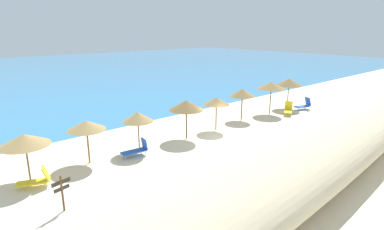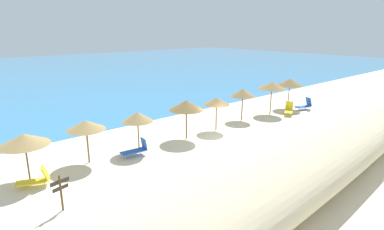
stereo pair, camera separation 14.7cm
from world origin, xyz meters
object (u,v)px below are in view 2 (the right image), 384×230
beach_umbrella_1 (86,125)px  wooden_signpost (61,190)px  beach_umbrella_6 (272,85)px  lounge_chair_3 (136,149)px  lounge_chair_2 (305,105)px  beach_umbrella_5 (243,93)px  beach_umbrella_7 (290,82)px  lounge_chair_1 (36,179)px  lounge_chair_0 (289,109)px  beach_umbrella_0 (24,139)px  beach_umbrella_3 (186,105)px  beach_umbrella_4 (217,101)px  beach_umbrella_2 (138,117)px

beach_umbrella_1 → wooden_signpost: 5.22m
beach_umbrella_6 → lounge_chair_3: size_ratio=1.80×
beach_umbrella_6 → lounge_chair_2: beach_umbrella_6 is taller
beach_umbrella_5 → beach_umbrella_7: beach_umbrella_7 is taller
beach_umbrella_7 → lounge_chair_1: 23.74m
beach_umbrella_5 → lounge_chair_0: size_ratio=1.61×
beach_umbrella_0 → beach_umbrella_3: size_ratio=0.91×
beach_umbrella_4 → beach_umbrella_6: size_ratio=0.86×
beach_umbrella_7 → lounge_chair_0: bearing=-145.8°
lounge_chair_3 → lounge_chair_0: bearing=-87.2°
beach_umbrella_2 → beach_umbrella_5: size_ratio=0.95×
beach_umbrella_7 → lounge_chair_3: 17.93m
lounge_chair_0 → beach_umbrella_0: bearing=56.2°
beach_umbrella_2 → lounge_chair_0: 15.28m
beach_umbrella_5 → lounge_chair_3: size_ratio=1.64×
beach_umbrella_6 → lounge_chair_3: (-14.64, -0.57, -2.22)m
beach_umbrella_6 → lounge_chair_3: beach_umbrella_6 is taller
wooden_signpost → lounge_chair_3: bearing=19.0°
beach_umbrella_2 → beach_umbrella_3: bearing=-3.2°
lounge_chair_0 → lounge_chair_2: 2.78m
wooden_signpost → beach_umbrella_6: bearing=-0.0°
beach_umbrella_2 → lounge_chair_1: 6.73m
beach_umbrella_3 → lounge_chair_0: 11.54m
beach_umbrella_1 → beach_umbrella_6: size_ratio=0.87×
beach_umbrella_0 → beach_umbrella_3: bearing=-1.8°
beach_umbrella_7 → lounge_chair_2: beach_umbrella_7 is taller
beach_umbrella_4 → wooden_signpost: (-13.00, -3.62, -1.28)m
lounge_chair_1 → beach_umbrella_5: bearing=-64.5°
beach_umbrella_2 → beach_umbrella_5: (10.53, 0.36, 0.11)m
lounge_chair_0 → lounge_chair_2: lounge_chair_2 is taller
lounge_chair_1 → lounge_chair_2: bearing=-69.7°
beach_umbrella_4 → lounge_chair_2: 11.26m
beach_umbrella_1 → beach_umbrella_3: 7.04m
beach_umbrella_2 → lounge_chair_1: beach_umbrella_2 is taller
lounge_chair_0 → lounge_chair_3: 15.71m
beach_umbrella_5 → lounge_chair_1: bearing=-176.1°
beach_umbrella_6 → lounge_chair_1: 20.62m
beach_umbrella_5 → beach_umbrella_7: size_ratio=0.93×
beach_umbrella_1 → lounge_chair_0: size_ratio=1.53×
beach_umbrella_7 → lounge_chair_1: (-23.62, -0.86, -2.19)m
beach_umbrella_6 → lounge_chair_1: (-20.48, -0.73, -2.25)m
beach_umbrella_3 → lounge_chair_1: 10.44m
beach_umbrella_7 → beach_umbrella_2: bearing=-179.8°
beach_umbrella_3 → beach_umbrella_7: (13.40, 0.29, 0.13)m
beach_umbrella_0 → beach_umbrella_1: size_ratio=0.99×
lounge_chair_3 → beach_umbrella_4: bearing=-81.0°
beach_umbrella_0 → lounge_chair_3: size_ratio=1.55×
beach_umbrella_5 → beach_umbrella_3: bearing=-175.1°
beach_umbrella_0 → lounge_chair_2: 24.49m
lounge_chair_3 → lounge_chair_1: bearing=96.9°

